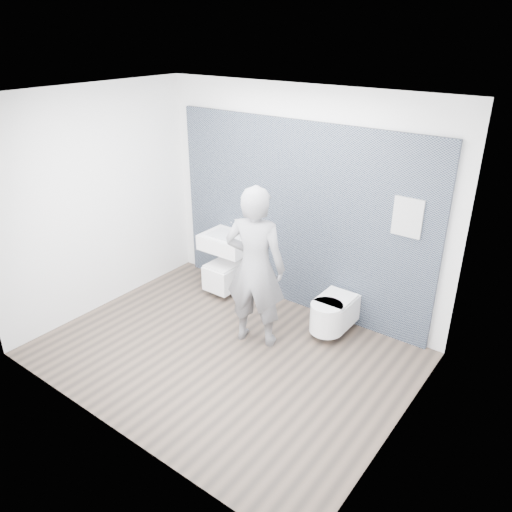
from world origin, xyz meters
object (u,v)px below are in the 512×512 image
Objects in this scene: washbasin at (227,242)px; visitor at (255,268)px; toilet_square at (227,273)px; toilet_rounded at (332,313)px.

washbasin is 1.29m from visitor.
toilet_square is 1.68m from toilet_rounded.
toilet_rounded is (1.68, -0.09, -0.46)m from washbasin.
washbasin is 0.36× the size of visitor.
washbasin is at bearing 177.01° from toilet_rounded.
toilet_square is 1.42m from visitor.
washbasin is 1.74m from toilet_rounded.
toilet_rounded is at bearing -1.87° from toilet_square.
toilet_square is at bearing 178.13° from toilet_rounded.
visitor is (-0.65, -0.66, 0.67)m from toilet_rounded.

